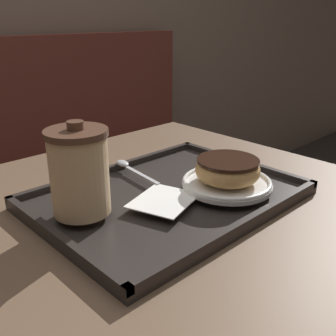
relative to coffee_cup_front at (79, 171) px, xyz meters
name	(u,v)px	position (x,y,z in m)	size (l,w,h in m)	color
booth_bench	(40,218)	(0.30, 0.85, -0.53)	(1.67, 0.44, 1.00)	brown
cafe_table	(148,287)	(0.12, -0.01, -0.27)	(0.89, 0.77, 0.75)	brown
serving_tray	(168,197)	(0.16, -0.03, -0.09)	(0.46, 0.34, 0.02)	#282321
napkin_paper	(165,200)	(0.12, -0.06, -0.07)	(0.13, 0.12, 0.00)	white
coffee_cup_front	(79,171)	(0.00, 0.00, 0.00)	(0.10, 0.10, 0.15)	#E0B784
plate_with_chocolate_donut	(227,183)	(0.24, -0.10, -0.06)	(0.16, 0.16, 0.01)	white
donut_chocolate_glazed	(228,169)	(0.24, -0.10, -0.03)	(0.12, 0.12, 0.04)	tan
spoon	(128,167)	(0.17, 0.10, -0.06)	(0.03, 0.15, 0.01)	silver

